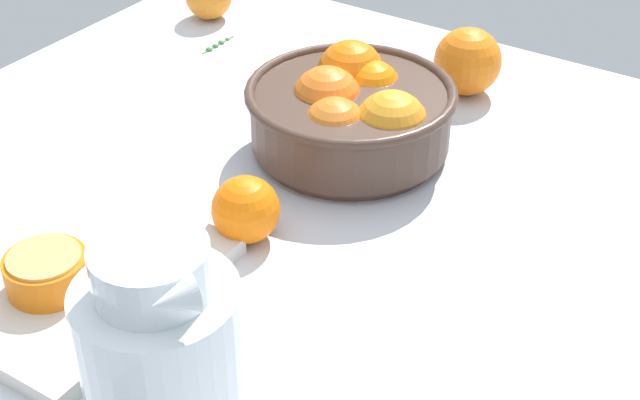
# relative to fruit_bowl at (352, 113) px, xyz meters

# --- Properties ---
(ground_plane) EXTENTS (1.16, 0.99, 0.03)m
(ground_plane) POSITION_rel_fruit_bowl_xyz_m (0.08, -0.14, -0.07)
(ground_plane) COLOR silver
(fruit_bowl) EXTENTS (0.24, 0.24, 0.11)m
(fruit_bowl) POSITION_rel_fruit_bowl_xyz_m (0.00, 0.00, 0.00)
(fruit_bowl) COLOR #473328
(fruit_bowl) RESTS_ON ground_plane
(juice_pitcher) EXTENTS (0.16, 0.12, 0.18)m
(juice_pitcher) POSITION_rel_fruit_bowl_xyz_m (0.09, -0.43, 0.02)
(juice_pitcher) COLOR white
(juice_pitcher) RESTS_ON ground_plane
(cutting_board) EXTENTS (0.35, 0.25, 0.02)m
(cutting_board) POSITION_rel_fruit_bowl_xyz_m (-0.16, -0.35, -0.04)
(cutting_board) COLOR beige
(cutting_board) RESTS_ON ground_plane
(orange_half_0) EXTENTS (0.08, 0.08, 0.04)m
(orange_half_0) POSITION_rel_fruit_bowl_xyz_m (-0.09, -0.38, -0.01)
(orange_half_0) COLOR orange
(orange_half_0) RESTS_ON cutting_board
(loose_orange_2) EXTENTS (0.09, 0.09, 0.09)m
(loose_orange_2) POSITION_rel_fruit_bowl_xyz_m (0.05, 0.20, -0.01)
(loose_orange_2) COLOR orange
(loose_orange_2) RESTS_ON ground_plane
(loose_orange_3) EXTENTS (0.07, 0.07, 0.07)m
(loose_orange_3) POSITION_rel_fruit_bowl_xyz_m (-0.00, -0.20, -0.02)
(loose_orange_3) COLOR orange
(loose_orange_3) RESTS_ON ground_plane
(herb_sprig_0) EXTENTS (0.01, 0.07, 0.01)m
(herb_sprig_0) POSITION_rel_fruit_bowl_xyz_m (-0.30, 0.13, -0.05)
(herb_sprig_0) COLOR #4A7B43
(herb_sprig_0) RESTS_ON ground_plane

